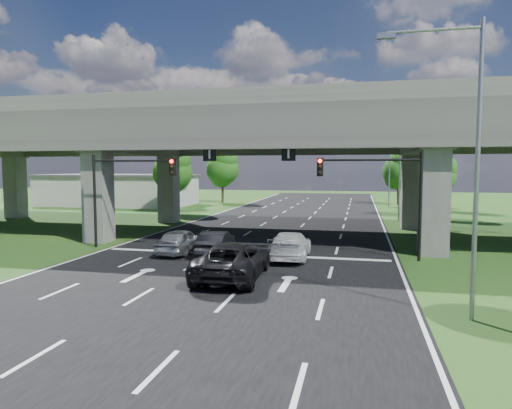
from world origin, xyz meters
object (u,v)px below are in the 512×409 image
at_px(streetlight_beyond, 386,163).
at_px(car_silver, 181,241).
at_px(signal_left, 125,183).
at_px(car_white, 290,245).
at_px(signal_right, 380,185).
at_px(streetlight_far, 396,161).
at_px(car_trailing, 233,260).
at_px(streetlight_near, 465,147).
at_px(car_dark, 216,243).

distance_m(streetlight_beyond, car_silver, 39.81).
distance_m(signal_left, car_white, 11.32).
distance_m(signal_right, streetlight_far, 20.25).
bearing_deg(car_trailing, streetlight_beyond, -104.82).
bearing_deg(signal_right, car_white, -169.10).
xyz_separation_m(streetlight_near, streetlight_far, (0.00, 30.00, 0.00)).
relative_size(signal_left, streetlight_beyond, 0.60).
xyz_separation_m(signal_right, car_silver, (-11.53, -0.94, -3.41)).
bearing_deg(signal_right, streetlight_far, 83.53).
xyz_separation_m(signal_right, car_dark, (-9.31, -0.94, -3.44)).
distance_m(signal_right, car_trailing, 9.78).
bearing_deg(car_trailing, signal_left, -37.71).
height_order(streetlight_near, streetlight_far, same).
xyz_separation_m(streetlight_near, streetlight_beyond, (0.00, 46.00, 0.00)).
xyz_separation_m(streetlight_near, car_silver, (-13.80, 9.00, -5.07)).
relative_size(streetlight_near, streetlight_far, 1.00).
xyz_separation_m(streetlight_beyond, car_white, (-7.17, -37.00, -5.07)).
relative_size(car_white, car_trailing, 0.85).
bearing_deg(car_dark, car_trailing, 110.78).
distance_m(signal_left, streetlight_beyond, 40.30).
relative_size(signal_right, car_trailing, 0.99).
relative_size(streetlight_far, car_dark, 2.31).
relative_size(car_dark, car_white, 0.84).
height_order(car_dark, car_trailing, car_trailing).
xyz_separation_m(signal_left, streetlight_far, (17.92, 20.06, 1.66)).
distance_m(streetlight_near, streetlight_beyond, 46.00).
bearing_deg(car_white, signal_left, -6.82).
distance_m(signal_right, car_silver, 12.06).
height_order(signal_left, streetlight_beyond, streetlight_beyond).
relative_size(streetlight_near, car_white, 1.94).
xyz_separation_m(streetlight_beyond, car_trailing, (-9.08, -42.25, -4.97)).
bearing_deg(car_white, car_silver, -1.81).
bearing_deg(streetlight_beyond, streetlight_far, -90.00).
bearing_deg(signal_left, car_trailing, -35.02).
bearing_deg(car_dark, car_white, 175.31).
xyz_separation_m(streetlight_near, car_trailing, (-9.08, 3.75, -4.97)).
bearing_deg(streetlight_near, signal_left, 150.98).
relative_size(signal_left, car_silver, 1.37).
distance_m(streetlight_near, car_silver, 17.24).
bearing_deg(streetlight_near, car_trailing, 157.58).
bearing_deg(car_trailing, streetlight_far, -111.77).
relative_size(streetlight_beyond, car_dark, 2.31).
relative_size(car_silver, car_white, 0.85).
xyz_separation_m(signal_right, car_white, (-4.89, -0.94, -3.41)).
relative_size(streetlight_far, car_trailing, 1.65).
bearing_deg(streetlight_near, car_white, 128.53).
bearing_deg(car_white, car_trailing, 68.21).
distance_m(signal_left, car_trailing, 11.30).
distance_m(car_dark, car_white, 4.41).
distance_m(streetlight_near, streetlight_far, 30.00).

